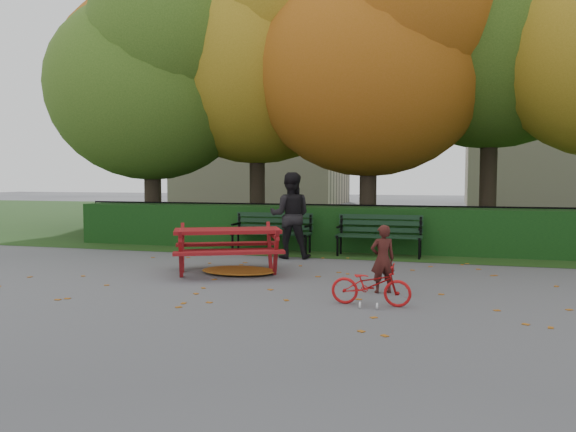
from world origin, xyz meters
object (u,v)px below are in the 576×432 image
(bench_right, at_px, (379,232))
(bicycle, at_px, (371,285))
(tree_c, at_px, (382,50))
(tree_d, at_px, (509,7))
(adult, at_px, (290,215))
(bench_left, at_px, (272,229))
(tree_a, at_px, (156,72))
(tree_b, at_px, (266,43))
(picnic_table, at_px, (228,239))
(child, at_px, (383,259))
(tree_f, at_px, (159,60))

(bench_right, height_order, bicycle, bench_right)
(tree_c, distance_m, bicycle, 8.31)
(tree_d, xyz_separation_m, adult, (-4.53, -4.33, -5.09))
(bench_left, xyz_separation_m, adult, (0.65, -0.80, 0.37))
(tree_a, bearing_deg, tree_c, 3.65)
(tree_d, bearing_deg, tree_b, -175.62)
(tree_a, relative_size, picnic_table, 3.28)
(picnic_table, xyz_separation_m, bicycle, (2.75, -1.77, -0.33))
(child, bearing_deg, tree_a, -63.65)
(tree_c, bearing_deg, bicycle, -84.11)
(tree_c, height_order, adult, tree_c)
(tree_f, bearing_deg, picnic_table, -54.85)
(child, height_order, bicycle, child)
(picnic_table, height_order, adult, adult)
(adult, distance_m, bicycle, 4.48)
(bicycle, bearing_deg, bench_right, 5.22)
(tree_b, bearing_deg, tree_a, -156.95)
(bench_right, height_order, picnic_table, bench_right)
(tree_a, xyz_separation_m, bicycle, (6.74, -6.53, -4.24))
(tree_a, distance_m, adult, 6.40)
(tree_d, bearing_deg, bench_left, -145.74)
(tree_a, xyz_separation_m, tree_b, (2.74, 1.17, 0.88))
(tree_a, height_order, tree_c, tree_c)
(adult, relative_size, bicycle, 1.70)
(tree_c, height_order, child, tree_c)
(tree_f, relative_size, bench_right, 5.10)
(tree_f, bearing_deg, bench_right, -33.92)
(bench_left, distance_m, child, 4.79)
(tree_a, bearing_deg, tree_d, 10.33)
(tree_a, bearing_deg, picnic_table, -50.08)
(tree_c, xyz_separation_m, bench_left, (-2.13, -2.26, -4.30))
(bench_left, relative_size, bicycle, 1.71)
(tree_c, distance_m, picnic_table, 6.96)
(tree_b, distance_m, bicycle, 10.08)
(tree_d, relative_size, bench_left, 5.32)
(tree_c, bearing_deg, tree_d, 22.61)
(tree_a, xyz_separation_m, adult, (4.54, -2.68, -3.63))
(bench_right, bearing_deg, tree_c, 96.70)
(tree_a, xyz_separation_m, tree_d, (9.07, 1.65, 1.46))
(tree_b, xyz_separation_m, bicycle, (3.99, -7.70, -5.13))
(adult, bearing_deg, picnic_table, 64.45)
(tree_a, height_order, adult, tree_a)
(bench_left, height_order, child, child)
(adult, bearing_deg, tree_b, -75.75)
(tree_b, height_order, bench_right, tree_b)
(tree_d, height_order, tree_f, tree_d)
(bench_right, bearing_deg, bicycle, -84.51)
(tree_c, bearing_deg, picnic_table, -111.56)
(tree_f, bearing_deg, bench_left, -43.51)
(bench_left, xyz_separation_m, bench_right, (2.40, 0.00, 0.00))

